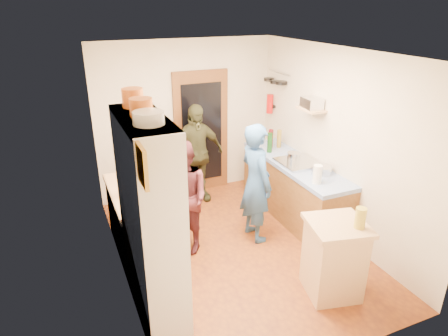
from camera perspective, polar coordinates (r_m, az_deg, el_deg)
floor at (r=5.58m, az=1.74°, el=-11.48°), size 3.00×4.00×0.02m
ceiling at (r=4.64m, az=2.13°, el=16.35°), size 3.00×4.00×0.02m
wall_back at (r=6.74m, az=-5.42°, el=6.91°), size 3.00×0.02×2.60m
wall_front at (r=3.45m, az=16.48°, el=-10.26°), size 3.00×0.02×2.60m
wall_left at (r=4.57m, az=-15.49°, el=-1.66°), size 0.02×4.00×2.60m
wall_right at (r=5.73m, az=15.73°, el=3.30°), size 0.02×4.00×2.60m
door_frame at (r=6.85m, az=-3.24°, el=5.06°), size 0.95×0.06×2.10m
door_glass at (r=6.82m, az=-3.14°, el=4.98°), size 0.70×0.02×1.70m
hutch_body at (r=3.99m, az=-10.38°, el=-8.20°), size 0.40×1.20×2.20m
hutch_top_shelf at (r=3.56m, az=-11.60°, el=6.89°), size 0.40×1.14×0.04m
plate_stack at (r=3.30m, az=-10.73°, el=7.06°), size 0.26×0.26×0.11m
orange_pot_a at (r=3.54m, az=-11.75°, el=8.48°), size 0.20×0.20×0.16m
orange_pot_b at (r=3.89m, az=-12.92°, el=9.76°), size 0.20×0.20×0.18m
left_counter_base at (r=5.40m, az=-12.02°, el=-7.80°), size 0.60×1.40×0.85m
left_counter_top at (r=5.19m, az=-12.42°, el=-3.51°), size 0.64×1.44×0.05m
toaster at (r=4.76m, az=-10.86°, el=-4.31°), size 0.28×0.22×0.19m
kettle at (r=5.03m, az=-12.82°, el=-2.88°), size 0.19×0.19×0.20m
orange_bowl at (r=5.25m, az=-11.82°, el=-2.30°), size 0.23×0.23×0.09m
chopping_board at (r=5.65m, az=-13.34°, el=-0.97°), size 0.31×0.23×0.02m
right_counter_base at (r=6.26m, az=9.85°, el=-3.23°), size 0.60×2.20×0.84m
right_counter_top at (r=6.08m, az=10.13°, el=0.59°), size 0.62×2.22×0.06m
hob at (r=6.00m, az=10.57°, el=0.77°), size 0.55×0.58×0.04m
pot_on_hob at (r=5.99m, az=9.90°, el=1.63°), size 0.19×0.19×0.12m
bottle_a at (r=6.35m, az=6.56°, el=3.61°), size 0.10×0.10×0.32m
bottle_b at (r=6.58m, az=6.70°, el=4.20°), size 0.10×0.10×0.30m
bottle_c at (r=6.61m, az=7.88°, el=4.18°), size 0.09×0.09×0.29m
paper_towel at (r=5.38m, az=13.21°, el=-0.88°), size 0.13×0.13×0.25m
mixing_bowl at (r=5.72m, az=13.76°, el=-0.24°), size 0.35×0.35×0.11m
island_base at (r=4.77m, az=15.36°, el=-12.60°), size 0.66×0.66×0.86m
island_top at (r=4.53m, az=15.95°, el=-7.88°), size 0.74×0.74×0.05m
cutting_board at (r=4.54m, az=15.12°, el=-7.54°), size 0.40×0.35×0.02m
oil_jar at (r=4.45m, az=18.90°, el=-6.77°), size 0.14×0.14×0.23m
pan_rail at (r=6.74m, az=7.90°, el=13.34°), size 0.02×0.65×0.02m
pan_hang_a at (r=6.58m, az=8.18°, el=11.96°), size 0.18×0.18×0.05m
pan_hang_b at (r=6.75m, az=7.28°, el=12.10°), size 0.16×0.16×0.05m
pan_hang_c at (r=6.92m, az=6.43°, el=12.48°), size 0.17×0.17×0.05m
wall_shelf at (r=5.88m, az=12.35°, el=8.18°), size 0.26×0.42×0.03m
radio at (r=5.86m, az=12.43°, el=9.03°), size 0.24×0.32×0.15m
ext_bracket at (r=7.01m, az=6.97°, el=8.74°), size 0.06×0.10×0.04m
fire_extinguisher at (r=6.97m, az=6.56°, el=9.10°), size 0.11×0.11×0.32m
picture_frame at (r=2.87m, az=-11.62°, el=0.28°), size 0.03×0.25×0.30m
person_hob at (r=5.44m, az=4.99°, el=-2.19°), size 0.45×0.64×1.68m
person_left at (r=5.25m, az=-5.83°, el=-4.08°), size 0.79×0.89×1.53m
person_back at (r=6.52m, az=-3.98°, el=2.02°), size 0.99×0.46×1.65m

